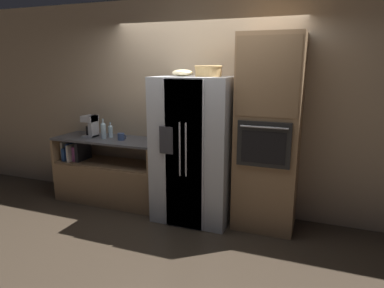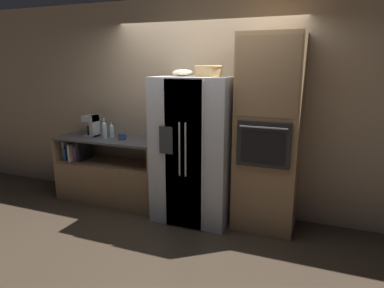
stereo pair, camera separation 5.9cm
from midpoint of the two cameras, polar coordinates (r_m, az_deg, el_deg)
name	(u,v)px [view 2 (the right image)]	position (r m, az deg, el deg)	size (l,w,h in m)	color
ground_plane	(192,219)	(4.54, 0.34, -12.32)	(20.00, 20.00, 0.00)	#382D23
wall_back	(206,107)	(4.60, 2.65, 6.23)	(12.00, 0.06, 2.80)	tan
counter_left	(111,177)	(5.15, -13.06, -5.42)	(1.58, 0.60, 0.93)	#93704C
refrigerator	(195,150)	(4.31, 0.88, -0.93)	(0.96, 0.78, 1.81)	silver
wall_oven	(268,135)	(4.11, 13.00, 1.53)	(0.72, 0.65, 2.30)	#93704C
wicker_basket	(209,70)	(4.18, 3.20, 12.14)	(0.33, 0.33, 0.13)	tan
fruit_bowl	(183,73)	(4.25, -1.14, 11.78)	(0.25, 0.25, 0.08)	beige
bottle_tall	(104,130)	(4.96, -14.08, 2.32)	(0.07, 0.07, 0.29)	silver
bottle_short	(112,130)	(5.03, -12.94, 2.23)	(0.06, 0.06, 0.22)	silver
mug	(122,136)	(4.82, -11.24, 1.25)	(0.13, 0.10, 0.10)	#384C7A
coffee_maker	(92,125)	(5.15, -15.97, 3.08)	(0.18, 0.20, 0.31)	#B2B2B7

